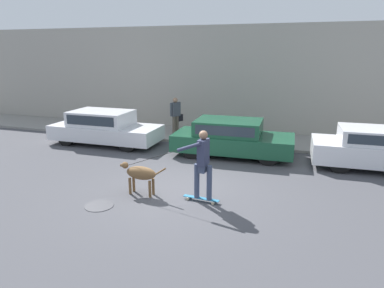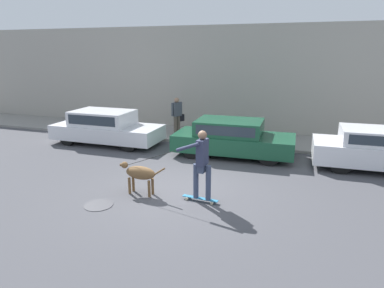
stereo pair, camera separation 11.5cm
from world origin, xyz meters
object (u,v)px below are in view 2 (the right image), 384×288
parked_car_0 (106,128)px  parked_car_1 (232,138)px  skateboarder (202,162)px  dog (140,173)px  pedestrian_with_bag (177,114)px  parked_car_2 (384,150)px

parked_car_0 → parked_car_1: size_ratio=1.03×
parked_car_1 → skateboarder: bearing=-90.0°
parked_car_0 → dog: parked_car_0 is taller
parked_car_1 → dog: parked_car_1 is taller
pedestrian_with_bag → parked_car_2: bearing=10.7°
skateboarder → pedestrian_with_bag: bearing=-59.0°
parked_car_1 → parked_car_2: bearing=-1.7°
parked_car_1 → dog: size_ratio=3.25×
parked_car_1 → parked_car_2: size_ratio=0.98×
parked_car_0 → skateboarder: (5.17, -4.00, 0.38)m
parked_car_0 → dog: 5.40m
parked_car_1 → parked_car_2: (4.70, 0.00, 0.01)m
parked_car_1 → skateboarder: skateboarder is taller
parked_car_2 → dog: size_ratio=3.32×
skateboarder → parked_car_1: bearing=-83.4°
parked_car_2 → skateboarder: 6.09m
parked_car_1 → pedestrian_with_bag: bearing=142.6°
parked_car_1 → parked_car_2: 4.70m
parked_car_0 → parked_car_2: size_ratio=1.01×
skateboarder → pedestrian_with_bag: 6.73m
parked_car_1 → skateboarder: (0.12, -4.00, 0.40)m
dog → parked_car_0: bearing=-46.0°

